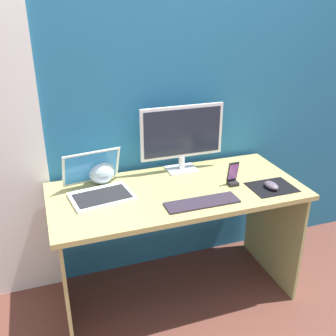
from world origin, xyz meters
name	(u,v)px	position (x,y,z in m)	size (l,w,h in m)	color
ground_plane	(176,292)	(0.00, 0.00, 0.00)	(8.00, 8.00, 0.00)	brown
wall_back	(155,83)	(0.00, 0.38, 1.25)	(6.00, 0.04, 2.50)	#22648D
desk	(177,213)	(0.00, 0.00, 0.58)	(1.41, 0.64, 0.73)	tan
monitor	(182,136)	(0.12, 0.23, 0.96)	(0.51, 0.14, 0.41)	silver
laptop	(98,186)	(-0.42, 0.09, 0.78)	(0.36, 0.35, 0.22)	white
fishbowl	(101,171)	(-0.38, 0.22, 0.80)	(0.15, 0.15, 0.15)	silver
keyboard_external	(202,203)	(0.07, -0.19, 0.74)	(0.39, 0.12, 0.01)	#2C2330
mousepad	(272,187)	(0.51, -0.15, 0.73)	(0.25, 0.20, 0.00)	black
mouse	(271,185)	(0.50, -0.17, 0.75)	(0.06, 0.10, 0.04)	#574D58
phone_in_dock	(233,177)	(0.32, -0.05, 0.78)	(0.06, 0.05, 0.14)	black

